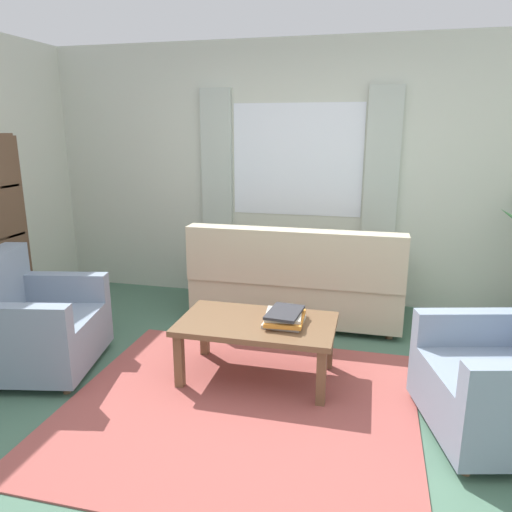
{
  "coord_description": "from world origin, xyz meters",
  "views": [
    {
      "loc": [
        0.77,
        -2.68,
        1.76
      ],
      "look_at": [
        -0.06,
        0.7,
        0.84
      ],
      "focal_mm": 34.05,
      "sensor_mm": 36.0,
      "label": 1
    }
  ],
  "objects_px": {
    "coffee_table": "(257,329)",
    "book_stack_on_table": "(285,317)",
    "armchair_left": "(30,324)",
    "couch": "(297,283)"
  },
  "relations": [
    {
      "from": "couch",
      "to": "book_stack_on_table",
      "type": "relative_size",
      "value": 5.4
    },
    {
      "from": "armchair_left",
      "to": "book_stack_on_table",
      "type": "height_order",
      "value": "armchair_left"
    },
    {
      "from": "armchair_left",
      "to": "coffee_table",
      "type": "height_order",
      "value": "armchair_left"
    },
    {
      "from": "coffee_table",
      "to": "couch",
      "type": "bearing_deg",
      "value": 84.97
    },
    {
      "from": "couch",
      "to": "coffee_table",
      "type": "bearing_deg",
      "value": 84.97
    },
    {
      "from": "coffee_table",
      "to": "book_stack_on_table",
      "type": "relative_size",
      "value": 3.13
    },
    {
      "from": "armchair_left",
      "to": "couch",
      "type": "bearing_deg",
      "value": -62.48
    },
    {
      "from": "book_stack_on_table",
      "to": "couch",
      "type": "bearing_deg",
      "value": 94.57
    },
    {
      "from": "couch",
      "to": "armchair_left",
      "type": "height_order",
      "value": "couch"
    },
    {
      "from": "armchair_left",
      "to": "book_stack_on_table",
      "type": "xyz_separation_m",
      "value": [
        1.86,
        0.27,
        0.13
      ]
    }
  ]
}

